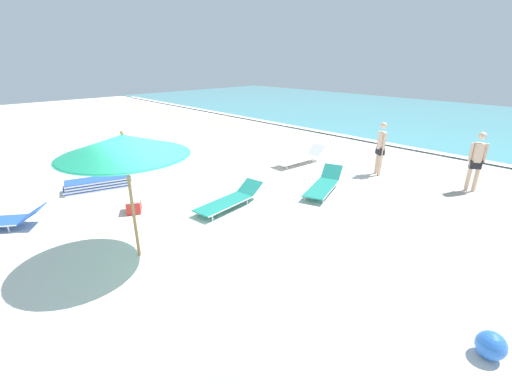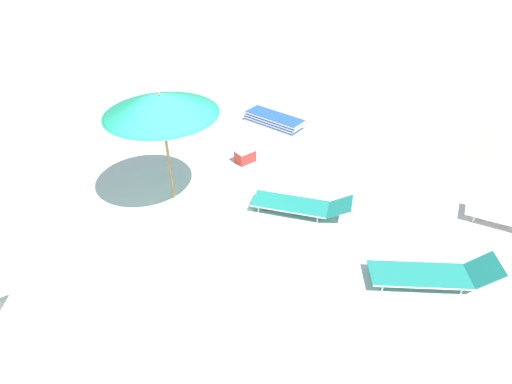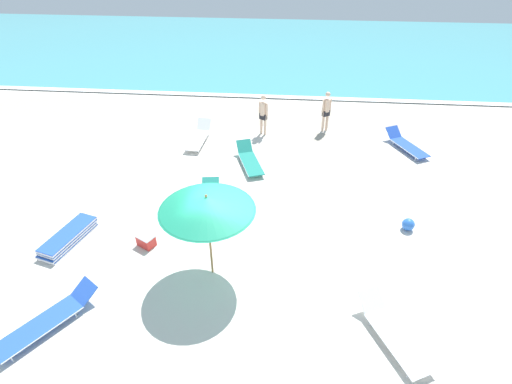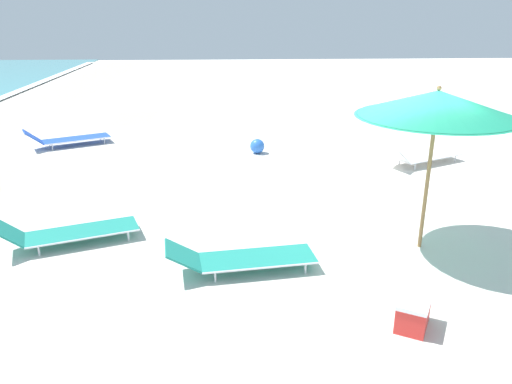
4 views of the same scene
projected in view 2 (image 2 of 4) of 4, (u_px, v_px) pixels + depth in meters
ground_plane at (189, 226)px, 8.48m from camera, size 60.00×60.00×0.16m
beach_umbrella at (161, 105)px, 7.86m from camera, size 2.33×2.33×2.52m
lounger_stack at (274, 120)px, 12.09m from camera, size 1.09×1.99×0.32m
sun_lounger_near_water_right at (301, 204)px, 8.62m from camera, size 0.87×2.19×0.48m
sun_lounger_mid_beach_solo at (433, 274)px, 6.99m from camera, size 1.30×2.22×0.55m
sun_lounger_mid_beach_pair_a at (179, 115)px, 12.27m from camera, size 1.83×2.30×0.48m
cooler_box at (245, 155)px, 10.35m from camera, size 0.61×0.55×0.37m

